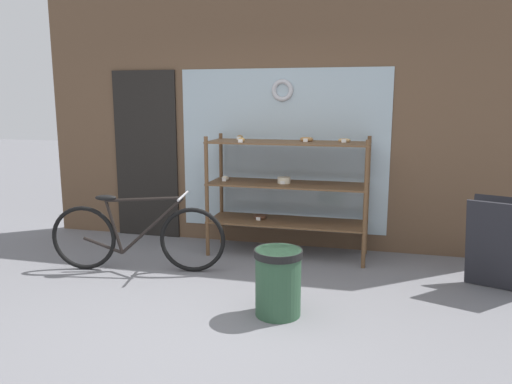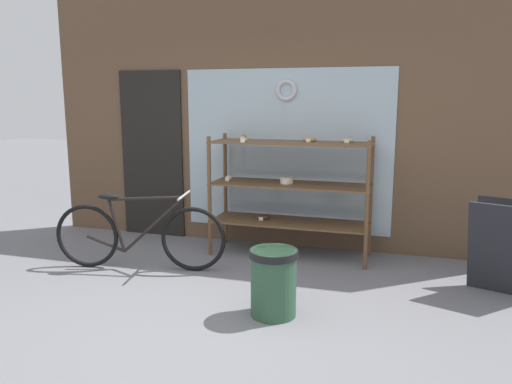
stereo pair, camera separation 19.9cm
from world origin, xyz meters
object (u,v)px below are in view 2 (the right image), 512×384
at_px(bicycle, 139,235).
at_px(sandwich_board, 504,247).
at_px(display_case, 290,185).
at_px(trash_bin, 273,280).

height_order(bicycle, sandwich_board, sandwich_board).
xyz_separation_m(display_case, bicycle, (-1.39, -0.92, -0.45)).
relative_size(bicycle, trash_bin, 3.21).
relative_size(display_case, bicycle, 0.99).
xyz_separation_m(display_case, sandwich_board, (2.12, -0.54, -0.38)).
relative_size(display_case, sandwich_board, 2.10).
distance_m(bicycle, trash_bin, 1.77).
height_order(display_case, trash_bin, display_case).
bearing_deg(bicycle, trash_bin, -33.81).
relative_size(display_case, trash_bin, 3.18).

